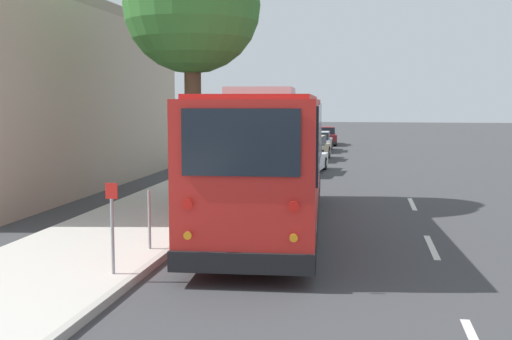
# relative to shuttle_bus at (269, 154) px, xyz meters

# --- Properties ---
(ground_plane) EXTENTS (160.00, 160.00, 0.00)m
(ground_plane) POSITION_rel_shuttle_bus_xyz_m (1.35, -0.31, -1.90)
(ground_plane) COLOR #3D3D3F
(sidewalk_slab) EXTENTS (80.00, 3.48, 0.15)m
(sidewalk_slab) POSITION_rel_shuttle_bus_xyz_m (1.35, 3.44, -1.82)
(sidewalk_slab) COLOR beige
(sidewalk_slab) RESTS_ON ground
(curb_strip) EXTENTS (80.00, 0.14, 0.15)m
(curb_strip) POSITION_rel_shuttle_bus_xyz_m (1.35, 1.63, -1.82)
(curb_strip) COLOR #AAA69D
(curb_strip) RESTS_ON ground
(shuttle_bus) EXTENTS (11.10, 3.36, 3.51)m
(shuttle_bus) POSITION_rel_shuttle_bus_xyz_m (0.00, 0.00, 0.00)
(shuttle_bus) COLOR red
(shuttle_bus) RESTS_ON ground
(parked_sedan_white) EXTENTS (4.79, 2.07, 1.27)m
(parked_sedan_white) POSITION_rel_shuttle_bus_xyz_m (12.64, 0.37, -1.31)
(parked_sedan_white) COLOR silver
(parked_sedan_white) RESTS_ON ground
(parked_sedan_tan) EXTENTS (4.26, 2.04, 1.33)m
(parked_sedan_tan) POSITION_rel_shuttle_bus_xyz_m (19.00, 0.52, -1.28)
(parked_sedan_tan) COLOR tan
(parked_sedan_tan) RESTS_ON ground
(parked_sedan_silver) EXTENTS (4.44, 1.78, 1.26)m
(parked_sedan_silver) POSITION_rel_shuttle_bus_xyz_m (25.12, 0.58, -1.32)
(parked_sedan_silver) COLOR #A8AAAF
(parked_sedan_silver) RESTS_ON ground
(parked_sedan_maroon) EXTENTS (4.51, 2.08, 1.31)m
(parked_sedan_maroon) POSITION_rel_shuttle_bus_xyz_m (31.25, 0.56, -1.29)
(parked_sedan_maroon) COLOR maroon
(parked_sedan_maroon) RESTS_ON ground
(sign_post_near) EXTENTS (0.06, 0.22, 1.63)m
(sign_post_near) POSITION_rel_shuttle_bus_xyz_m (-5.27, 2.01, -0.90)
(sign_post_near) COLOR gray
(sign_post_near) RESTS_ON sidewalk_slab
(sign_post_far) EXTENTS (0.06, 0.06, 1.24)m
(sign_post_far) POSITION_rel_shuttle_bus_xyz_m (-3.29, 2.01, -1.13)
(sign_post_far) COLOR gray
(sign_post_far) RESTS_ON sidewalk_slab
(fire_hydrant) EXTENTS (0.22, 0.22, 0.81)m
(fire_hydrant) POSITION_rel_shuttle_bus_xyz_m (7.73, 2.00, -1.34)
(fire_hydrant) COLOR red
(fire_hydrant) RESTS_ON sidewalk_slab
(building_backdrop) EXTENTS (16.32, 6.15, 6.80)m
(building_backdrop) POSITION_rel_shuttle_bus_xyz_m (6.43, 9.89, 1.31)
(building_backdrop) COLOR tan
(building_backdrop) RESTS_ON ground
(lane_stripe_mid) EXTENTS (2.40, 0.14, 0.01)m
(lane_stripe_mid) POSITION_rel_shuttle_bus_xyz_m (-1.48, -3.88, -1.89)
(lane_stripe_mid) COLOR silver
(lane_stripe_mid) RESTS_ON ground
(lane_stripe_ahead) EXTENTS (2.40, 0.14, 0.01)m
(lane_stripe_ahead) POSITION_rel_shuttle_bus_xyz_m (4.52, -3.88, -1.89)
(lane_stripe_ahead) COLOR silver
(lane_stripe_ahead) RESTS_ON ground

